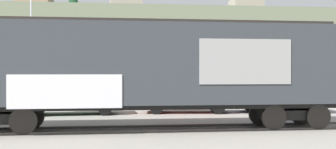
# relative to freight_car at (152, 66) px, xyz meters

# --- Properties ---
(ground_plane) EXTENTS (260.00, 260.00, 0.00)m
(ground_plane) POSITION_rel_freight_car_xyz_m (-0.74, 0.00, -2.31)
(ground_plane) COLOR gray
(track) EXTENTS (60.01, 3.06, 0.08)m
(track) POSITION_rel_freight_car_xyz_m (-0.03, 0.00, -2.27)
(track) COLOR #4C4742
(track) RESTS_ON ground_plane
(freight_car) EXTENTS (14.67, 3.01, 4.03)m
(freight_car) POSITION_rel_freight_car_xyz_m (0.00, 0.00, 0.00)
(freight_car) COLOR #33383D
(freight_car) RESTS_ON ground_plane
(flagpole) EXTENTS (0.69, 1.30, 9.72)m
(flagpole) POSITION_rel_freight_car_xyz_m (-6.75, 12.66, 3.71)
(flagpole) COLOR silver
(flagpole) RESTS_ON ground_plane
(hillside) EXTENTS (156.13, 35.90, 17.44)m
(hillside) POSITION_rel_freight_car_xyz_m (-0.80, 66.41, 3.99)
(hillside) COLOR slate
(hillside) RESTS_ON ground_plane
(parked_car_green) EXTENTS (4.81, 2.24, 1.83)m
(parked_car_green) POSITION_rel_freight_car_xyz_m (-3.53, 5.96, -1.39)
(parked_car_green) COLOR #1E5933
(parked_car_green) RESTS_ON ground_plane
(parked_car_red) EXTENTS (4.71, 2.22, 1.73)m
(parked_car_red) POSITION_rel_freight_car_xyz_m (2.20, 6.24, -1.43)
(parked_car_red) COLOR #B21E1E
(parked_car_red) RESTS_ON ground_plane
(parked_car_blue) EXTENTS (4.87, 2.35, 1.65)m
(parked_car_blue) POSITION_rel_freight_car_xyz_m (7.29, 5.91, -1.48)
(parked_car_blue) COLOR navy
(parked_car_blue) RESTS_ON ground_plane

